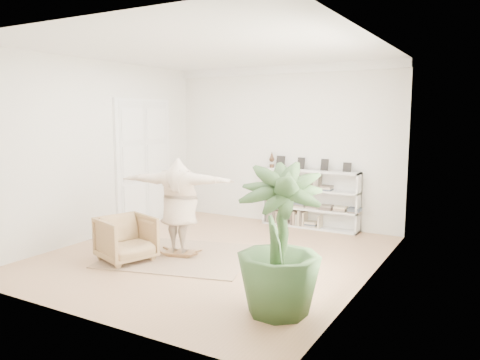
% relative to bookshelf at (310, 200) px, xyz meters
% --- Properties ---
extents(floor, '(6.00, 6.00, 0.00)m').
position_rel_bookshelf_xyz_m(floor, '(-0.74, -2.82, -0.64)').
color(floor, tan).
rests_on(floor, ground).
extents(room_shell, '(6.00, 6.00, 6.00)m').
position_rel_bookshelf_xyz_m(room_shell, '(-0.74, 0.12, 2.87)').
color(room_shell, silver).
rests_on(room_shell, floor).
extents(doors, '(0.09, 1.78, 2.92)m').
position_rel_bookshelf_xyz_m(doors, '(-3.45, -1.52, 0.76)').
color(doors, white).
rests_on(doors, floor).
extents(bookshelf, '(2.20, 0.35, 1.64)m').
position_rel_bookshelf_xyz_m(bookshelf, '(0.00, 0.00, 0.00)').
color(bookshelf, silver).
rests_on(bookshelf, floor).
extents(armchair, '(1.08, 1.07, 0.78)m').
position_rel_bookshelf_xyz_m(armchair, '(-1.87, -3.83, -0.24)').
color(armchair, '#A78558').
rests_on(armchair, floor).
extents(rug, '(2.93, 2.58, 0.02)m').
position_rel_bookshelf_xyz_m(rug, '(-1.21, -3.17, -0.63)').
color(rug, tan).
rests_on(rug, floor).
extents(rocker_board, '(0.58, 0.43, 0.11)m').
position_rel_bookshelf_xyz_m(rocker_board, '(-1.21, -3.17, -0.57)').
color(rocker_board, brown).
rests_on(rocker_board, rug).
extents(person, '(2.13, 1.07, 1.67)m').
position_rel_bookshelf_xyz_m(person, '(-1.21, -3.17, 0.33)').
color(person, '#C4AC93').
rests_on(person, rocker_board).
extents(houseplant, '(1.41, 1.41, 1.91)m').
position_rel_bookshelf_xyz_m(houseplant, '(1.32, -4.48, 0.32)').
color(houseplant, '#335229').
rests_on(houseplant, floor).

